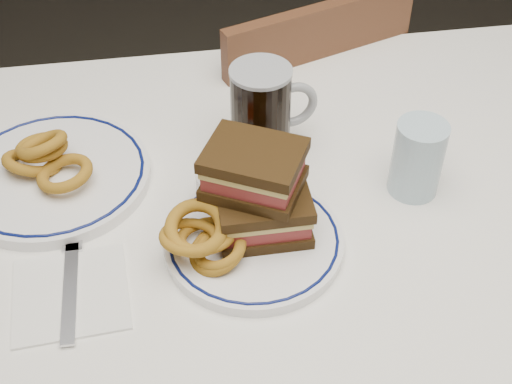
{
  "coord_description": "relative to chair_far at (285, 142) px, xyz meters",
  "views": [
    {
      "loc": [
        -0.1,
        -0.74,
        1.47
      ],
      "look_at": [
        0.01,
        -0.04,
        0.81
      ],
      "focal_mm": 50.0,
      "sensor_mm": 36.0,
      "label": 1
    }
  ],
  "objects": [
    {
      "name": "reuben_sandwich",
      "position": [
        -0.15,
        -0.54,
        0.37
      ],
      "size": [
        0.16,
        0.14,
        0.13
      ],
      "color": "black",
      "rests_on": "main_plate"
    },
    {
      "name": "onion_rings_far",
      "position": [
        -0.44,
        -0.38,
        0.33
      ],
      "size": [
        0.14,
        0.13,
        0.1
      ],
      "color": "brown",
      "rests_on": "far_plate"
    },
    {
      "name": "onion_rings_main",
      "position": [
        -0.23,
        -0.58,
        0.33
      ],
      "size": [
        0.12,
        0.1,
        0.09
      ],
      "color": "brown",
      "rests_on": "main_plate"
    },
    {
      "name": "beer_mug",
      "position": [
        -0.11,
        -0.37,
        0.37
      ],
      "size": [
        0.14,
        0.09,
        0.15
      ],
      "color": "black",
      "rests_on": "dining_table"
    },
    {
      "name": "main_plate",
      "position": [
        -0.16,
        -0.56,
        0.3
      ],
      "size": [
        0.25,
        0.25,
        0.02
      ],
      "color": "white",
      "rests_on": "dining_table"
    },
    {
      "name": "ketchup_ramekin",
      "position": [
        -0.2,
        -0.47,
        0.32
      ],
      "size": [
        0.06,
        0.06,
        0.04
      ],
      "color": "white",
      "rests_on": "main_plate"
    },
    {
      "name": "napkin_fork",
      "position": [
        -0.4,
        -0.61,
        0.29
      ],
      "size": [
        0.15,
        0.19,
        0.01
      ],
      "color": "white",
      "rests_on": "dining_table"
    },
    {
      "name": "dining_table",
      "position": [
        -0.16,
        -0.49,
        0.18
      ],
      "size": [
        1.27,
        0.87,
        0.75
      ],
      "color": "silver",
      "rests_on": "floor"
    },
    {
      "name": "far_plate",
      "position": [
        -0.44,
        -0.39,
        0.3
      ],
      "size": [
        0.29,
        0.29,
        0.02
      ],
      "color": "white",
      "rests_on": "dining_table"
    },
    {
      "name": "water_glass",
      "position": [
        0.09,
        -0.49,
        0.35
      ],
      "size": [
        0.07,
        0.07,
        0.12
      ],
      "primitive_type": "cylinder",
      "color": "#A3C0D2",
      "rests_on": "dining_table"
    },
    {
      "name": "chair_far",
      "position": [
        0.0,
        0.0,
        0.0
      ],
      "size": [
        0.5,
        0.5,
        0.85
      ],
      "color": "#462416",
      "rests_on": "floor"
    }
  ]
}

